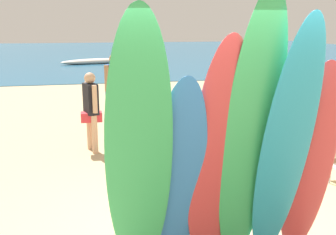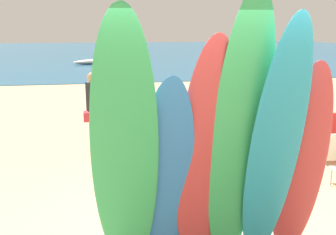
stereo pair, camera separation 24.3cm
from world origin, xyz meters
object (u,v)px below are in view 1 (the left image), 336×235
at_px(surfboard_rack, 212,205).
at_px(surfboard_blue_1, 178,181).
at_px(surfboard_red_2, 218,160).
at_px(beachgoer_photographing, 115,86).
at_px(beach_chair_red, 323,133).
at_px(surfboard_green_0, 139,159).
at_px(beachgoer_near_rack, 230,107).
at_px(beachgoer_by_water, 91,107).
at_px(surfboard_green_3, 251,140).
at_px(surfboard_teal_4, 285,151).
at_px(surfboard_red_5, 309,165).
at_px(distant_boat, 97,61).

bearing_deg(surfboard_rack, surfboard_blue_1, -135.38).
bearing_deg(surfboard_red_2, beachgoer_photographing, 89.82).
xyz_separation_m(surfboard_red_2, beach_chair_red, (3.14, 3.06, -0.74)).
xyz_separation_m(surfboard_green_0, beachgoer_near_rack, (2.23, 3.68, -0.40)).
xyz_separation_m(surfboard_red_2, beachgoer_by_water, (-1.07, 4.18, -0.29)).
xyz_separation_m(surfboard_green_3, beachgoer_by_water, (-1.36, 4.24, -0.48)).
xyz_separation_m(surfboard_green_3, beachgoer_photographing, (-0.77, 5.87, -0.35)).
xyz_separation_m(surfboard_rack, beachgoer_photographing, (-0.61, 5.31, 0.53)).
distance_m(surfboard_rack, surfboard_teal_4, 1.10).
bearing_deg(surfboard_rack, surfboard_teal_4, -52.10).
relative_size(surfboard_red_5, distant_boat, 0.47).
bearing_deg(surfboard_blue_1, distant_boat, 86.11).
bearing_deg(surfboard_blue_1, beach_chair_red, 37.10).
relative_size(beachgoer_photographing, beachgoer_by_water, 1.15).
xyz_separation_m(surfboard_blue_1, beachgoer_by_water, (-0.70, 4.19, -0.12)).
bearing_deg(surfboard_green_0, surfboard_red_2, 13.41).
bearing_deg(surfboard_rack, beachgoer_photographing, 96.57).
distance_m(surfboard_green_0, surfboard_blue_1, 0.48).
distance_m(beachgoer_photographing, distant_boat, 16.29).
distance_m(surfboard_red_2, beachgoer_by_water, 4.33).
height_order(surfboard_red_2, surfboard_green_3, surfboard_green_3).
distance_m(surfboard_red_5, distant_boat, 22.15).
relative_size(surfboard_blue_1, beachgoer_near_rack, 1.34).
bearing_deg(beach_chair_red, surfboard_green_3, -120.26).
bearing_deg(beachgoer_near_rack, surfboard_blue_1, 112.78).
bearing_deg(surfboard_green_3, surfboard_teal_4, -12.62).
bearing_deg(beachgoer_photographing, beachgoer_by_water, 25.12).
relative_size(surfboard_green_0, surfboard_red_5, 1.23).
relative_size(beachgoer_near_rack, beach_chair_red, 1.86).
distance_m(surfboard_teal_4, beach_chair_red, 4.14).
height_order(surfboard_green_0, surfboard_green_3, surfboard_green_3).
height_order(surfboard_blue_1, surfboard_teal_4, surfboard_teal_4).
height_order(surfboard_red_2, surfboard_red_5, surfboard_red_2).
distance_m(surfboard_rack, surfboard_green_3, 1.05).
height_order(surfboard_rack, surfboard_teal_4, surfboard_teal_4).
distance_m(surfboard_rack, surfboard_blue_1, 0.88).
height_order(surfboard_red_2, beach_chair_red, surfboard_red_2).
bearing_deg(surfboard_teal_4, surfboard_blue_1, 172.22).
relative_size(surfboard_rack, distant_boat, 0.45).
xyz_separation_m(surfboard_green_3, surfboard_red_5, (0.65, 0.05, -0.31)).
height_order(surfboard_rack, beachgoer_near_rack, beachgoer_near_rack).
bearing_deg(surfboard_rack, beachgoer_near_rack, 66.17).
bearing_deg(distant_boat, surfboard_blue_1, -89.97).
xyz_separation_m(surfboard_rack, surfboard_teal_4, (0.48, -0.62, 0.78)).
height_order(surfboard_blue_1, beach_chair_red, surfboard_blue_1).
relative_size(surfboard_green_0, beachgoer_photographing, 1.50).
distance_m(surfboard_red_2, beachgoer_photographing, 5.83).
height_order(surfboard_red_2, distant_boat, surfboard_red_2).
xyz_separation_m(surfboard_green_0, surfboard_green_3, (1.04, 0.07, 0.08)).
distance_m(surfboard_green_0, beachgoer_near_rack, 4.32).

